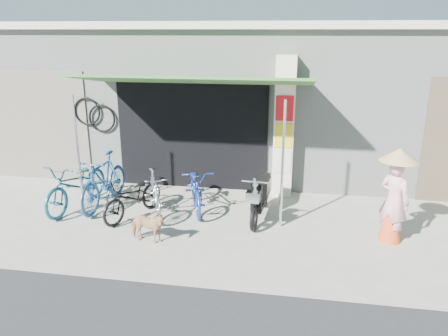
% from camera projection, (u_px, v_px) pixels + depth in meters
% --- Properties ---
extents(ground, '(80.00, 80.00, 0.00)m').
position_uv_depth(ground, '(226.00, 241.00, 7.55)').
color(ground, '#A19C91').
rests_on(ground, ground).
extents(bicycle_shop, '(12.30, 5.30, 3.66)m').
position_uv_depth(bicycle_shop, '(256.00, 94.00, 11.78)').
color(bicycle_shop, '#9FA49C').
rests_on(bicycle_shop, ground).
extents(shop_pillar, '(0.42, 0.44, 3.00)m').
position_uv_depth(shop_pillar, '(284.00, 128.00, 9.26)').
color(shop_pillar, beige).
rests_on(shop_pillar, ground).
extents(awning, '(4.60, 1.88, 2.72)m').
position_uv_depth(awning, '(194.00, 82.00, 8.46)').
color(awning, '#335F2B').
rests_on(awning, ground).
extents(neighbour_left, '(2.60, 0.06, 2.60)m').
position_uv_depth(neighbour_left, '(37.00, 126.00, 10.39)').
color(neighbour_left, '#6B665B').
rests_on(neighbour_left, ground).
extents(bike_teal, '(0.95, 1.99, 1.00)m').
position_uv_depth(bike_teal, '(77.00, 184.00, 8.82)').
color(bike_teal, '#155462').
rests_on(bike_teal, ground).
extents(bike_blue, '(0.63, 1.86, 1.10)m').
position_uv_depth(bike_blue, '(104.00, 181.00, 8.89)').
color(bike_blue, '#1E4F8A').
rests_on(bike_blue, ground).
extents(bike_black, '(1.09, 1.66, 0.82)m').
position_uv_depth(bike_black, '(134.00, 197.00, 8.41)').
color(bike_black, black).
rests_on(bike_black, ground).
extents(bike_silver, '(1.01, 1.51, 0.88)m').
position_uv_depth(bike_silver, '(155.00, 194.00, 8.49)').
color(bike_silver, '#9E9EA2').
rests_on(bike_silver, ground).
extents(bike_navy, '(1.11, 1.83, 0.91)m').
position_uv_depth(bike_navy, '(196.00, 187.00, 8.79)').
color(bike_navy, navy).
rests_on(bike_navy, ground).
extents(street_dog, '(0.72, 0.40, 0.58)m').
position_uv_depth(street_dog, '(147.00, 227.00, 7.42)').
color(street_dog, '#A77558').
rests_on(street_dog, ground).
extents(moped, '(0.48, 1.67, 0.95)m').
position_uv_depth(moped, '(260.00, 196.00, 8.39)').
color(moped, black).
rests_on(moped, ground).
extents(nun, '(0.64, 0.64, 1.65)m').
position_uv_depth(nun, '(395.00, 196.00, 7.32)').
color(nun, pink).
rests_on(nun, ground).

